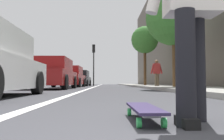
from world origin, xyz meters
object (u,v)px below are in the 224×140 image
parked_car_end (79,79)px  skater_person (191,0)px  skateboard (144,109)px  traffic_light (94,57)px  parked_car_mid (52,74)px  pedestrian_distant (157,72)px  street_tree_far (145,40)px  parked_car_far (70,77)px  street_tree_mid (174,18)px

parked_car_end → skater_person: bearing=-171.3°
skateboard → traffic_light: 22.47m
parked_car_mid → traffic_light: size_ratio=1.06×
pedestrian_distant → street_tree_far: bearing=-2.0°
skateboard → pedestrian_distant: size_ratio=0.49×
parked_car_far → street_tree_far: size_ratio=0.81×
parked_car_far → traffic_light: 7.07m
parked_car_mid → street_tree_far: street_tree_far is taller
street_tree_far → parked_car_mid: bearing=144.8°
traffic_light → street_tree_mid: size_ratio=0.86×
parked_car_end → skateboard: bearing=-172.2°
parked_car_far → street_tree_far: (2.76, -5.95, 3.23)m
parked_car_end → pedestrian_distant: pedestrian_distant is taller
skater_person → parked_car_end: skater_person is taller
traffic_light → street_tree_far: 6.05m
skateboard → street_tree_mid: bearing=-17.3°
skateboard → pedestrian_distant: 13.05m
street_tree_mid → pedestrian_distant: 4.05m
skater_person → street_tree_mid: (9.67, -2.61, 2.52)m
skater_person → pedestrian_distant: pedestrian_distant is taller
skater_person → parked_car_mid: 10.66m
parked_car_far → street_tree_mid: size_ratio=0.86×
parked_car_mid → parked_car_end: parked_car_mid is taller
street_tree_far → pedestrian_distant: size_ratio=2.99×
skateboard → parked_car_mid: parked_car_mid is taller
street_tree_mid → pedestrian_distant: bearing=3.5°
pedestrian_distant → parked_car_mid: bearing=115.5°
skater_person → pedestrian_distant: size_ratio=0.95×
skateboard → parked_car_end: parked_car_end is taller
skater_person → pedestrian_distant: 13.09m
parked_car_mid → pedestrian_distant: 6.40m
traffic_light → street_tree_mid: bearing=-160.3°
street_tree_far → pedestrian_distant: street_tree_far is taller
parked_car_far → parked_car_end: bearing=-0.6°
skater_person → parked_car_far: bearing=11.9°
parked_car_far → parked_car_end: size_ratio=0.91×
pedestrian_distant → parked_car_far: bearing=63.0°
skater_person → street_tree_mid: street_tree_mid is taller
skateboard → parked_car_mid: 10.43m
parked_car_mid → traffic_light: bearing=-6.5°
skateboard → parked_car_far: 15.95m
parked_car_mid → pedestrian_distant: pedestrian_distant is taller
parked_car_end → street_tree_mid: (-11.78, -5.89, 2.76)m
skateboard → street_tree_far: size_ratio=0.16×
parked_car_far → pedestrian_distant: bearing=-117.0°
parked_car_far → traffic_light: size_ratio=1.00×
street_tree_mid → traffic_light: bearing=19.7°
parked_car_far → pedestrian_distant: size_ratio=2.42×
skateboard → traffic_light: (22.24, 1.61, 2.79)m
skateboard → skater_person: 0.92m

